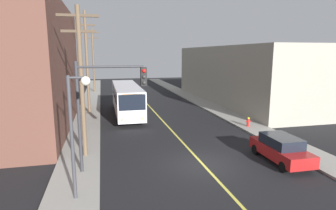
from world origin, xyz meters
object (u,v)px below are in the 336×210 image
Objects in this scene: utility_pole_mid at (87,58)px; fire_hydrant at (248,122)px; utility_pole_near at (81,76)px; city_bus at (127,98)px; traffic_signal_left_corner at (108,96)px; street_lamp_left at (76,120)px; utility_pole_far at (93,58)px; parked_car_red at (281,148)px.

utility_pole_mid is 12.87× the size of fire_hydrant.
city_bus is at bearing 72.96° from utility_pole_near.
traffic_signal_left_corner reaches higher than street_lamp_left.
utility_pole_far is at bearing 116.93° from fire_hydrant.
utility_pole_near is 0.88× the size of utility_pole_far.
city_bus is 5.95m from utility_pole_mid.
parked_car_red is (7.93, -15.69, -0.98)m from city_bus.
utility_pole_near reaches higher than fire_hydrant.
city_bus is at bearing 78.26° from street_lamp_left.
city_bus is at bearing 141.05° from fire_hydrant.
utility_pole_mid is at bearing 90.93° from street_lamp_left.
traffic_signal_left_corner is at bearing -98.69° from city_bus.
fire_hydrant is (13.78, -27.13, -5.30)m from utility_pole_far.
utility_pole_near is at bearing -89.93° from utility_pole_far.
city_bus is 2.75× the size of parked_car_red.
utility_pole_near is 1.53× the size of traffic_signal_left_corner.
traffic_signal_left_corner is 1.09× the size of street_lamp_left.
traffic_signal_left_corner is at bearing 64.06° from street_lamp_left.
utility_pole_mid reaches higher than street_lamp_left.
fire_hydrant is (13.98, -9.34, -5.49)m from utility_pole_mid.
parked_car_red is 5.28× the size of fire_hydrant.
utility_pole_mid is at bearing 162.54° from city_bus.
utility_pole_near is 31.24m from utility_pole_far.
utility_pole_far reaches higher than fire_hydrant.
city_bus is 17.61m from parked_car_red.
utility_pole_mid is 1.03× the size of utility_pole_far.
city_bus is 2.03× the size of traffic_signal_left_corner.
utility_pole_mid is 16.18m from traffic_signal_left_corner.
utility_pole_mid is at bearing -90.65° from utility_pole_far.
utility_pole_far is at bearing 92.58° from traffic_signal_left_corner.
utility_pole_near is (-11.66, 3.50, 4.38)m from parked_car_red.
utility_pole_far is at bearing 90.16° from street_lamp_left.
utility_pole_far is (-0.04, 31.23, 0.66)m from utility_pole_near.
parked_car_red is at bearing -71.38° from utility_pole_far.
fire_hydrant is at bearing 74.69° from parked_car_red.
street_lamp_left is (-1.42, -2.91, -0.56)m from traffic_signal_left_corner.
traffic_signal_left_corner is at bearing -87.42° from utility_pole_far.
city_bus is at bearing -17.46° from utility_pole_mid.
city_bus is 1.33× the size of utility_pole_near.
utility_pole_far is at bearing 89.35° from utility_pole_mid.
traffic_signal_left_corner is at bearing 174.68° from parked_car_red.
parked_car_red is 10.79m from traffic_signal_left_corner.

